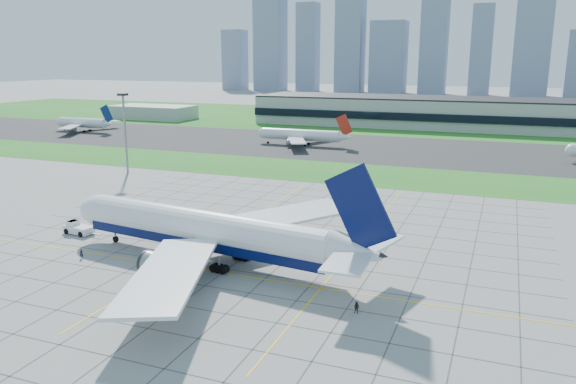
{
  "coord_description": "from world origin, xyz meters",
  "views": [
    {
      "loc": [
        43.93,
        -83.01,
        36.37
      ],
      "look_at": [
        -0.76,
        31.4,
        7.0
      ],
      "focal_mm": 35.0,
      "sensor_mm": 36.0,
      "label": 1
    }
  ],
  "objects_px": {
    "distant_jet_1": "(302,135)",
    "light_mast": "(125,123)",
    "airliner": "(207,231)",
    "crew_near": "(81,254)",
    "pushback_tug": "(78,228)",
    "distant_jet_0": "(84,123)",
    "crew_far": "(357,308)"
  },
  "relations": [
    {
      "from": "crew_near",
      "to": "distant_jet_0",
      "type": "relative_size",
      "value": 0.04
    },
    {
      "from": "pushback_tug",
      "to": "distant_jet_0",
      "type": "height_order",
      "value": "distant_jet_0"
    },
    {
      "from": "light_mast",
      "to": "pushback_tug",
      "type": "distance_m",
      "value": 67.35
    },
    {
      "from": "distant_jet_0",
      "to": "distant_jet_1",
      "type": "distance_m",
      "value": 118.8
    },
    {
      "from": "airliner",
      "to": "distant_jet_1",
      "type": "xyz_separation_m",
      "value": [
        -31.99,
        138.7,
        -1.26
      ]
    },
    {
      "from": "distant_jet_0",
      "to": "crew_near",
      "type": "bearing_deg",
      "value": -49.33
    },
    {
      "from": "light_mast",
      "to": "airliner",
      "type": "relative_size",
      "value": 0.38
    },
    {
      "from": "pushback_tug",
      "to": "crew_near",
      "type": "bearing_deg",
      "value": -38.95
    },
    {
      "from": "airliner",
      "to": "distant_jet_1",
      "type": "bearing_deg",
      "value": 110.36
    },
    {
      "from": "pushback_tug",
      "to": "distant_jet_0",
      "type": "bearing_deg",
      "value": 137.77
    },
    {
      "from": "distant_jet_0",
      "to": "crew_far",
      "type": "bearing_deg",
      "value": -40.1
    },
    {
      "from": "distant_jet_1",
      "to": "light_mast",
      "type": "bearing_deg",
      "value": -113.36
    },
    {
      "from": "airliner",
      "to": "crew_far",
      "type": "xyz_separation_m",
      "value": [
        30.94,
        -11.19,
        -4.83
      ]
    },
    {
      "from": "crew_far",
      "to": "distant_jet_1",
      "type": "xyz_separation_m",
      "value": [
        -62.93,
        149.88,
        3.58
      ]
    },
    {
      "from": "light_mast",
      "to": "airliner",
      "type": "bearing_deg",
      "value": -44.06
    },
    {
      "from": "pushback_tug",
      "to": "distant_jet_1",
      "type": "height_order",
      "value": "distant_jet_1"
    },
    {
      "from": "pushback_tug",
      "to": "distant_jet_0",
      "type": "xyz_separation_m",
      "value": [
        -116.67,
        137.12,
        3.32
      ]
    },
    {
      "from": "airliner",
      "to": "distant_jet_0",
      "type": "height_order",
      "value": "airliner"
    },
    {
      "from": "crew_near",
      "to": "distant_jet_1",
      "type": "distance_m",
      "value": 146.2
    },
    {
      "from": "crew_near",
      "to": "crew_far",
      "type": "bearing_deg",
      "value": -40.18
    },
    {
      "from": "pushback_tug",
      "to": "distant_jet_0",
      "type": "relative_size",
      "value": 0.22
    },
    {
      "from": "pushback_tug",
      "to": "crew_far",
      "type": "bearing_deg",
      "value": -6.35
    },
    {
      "from": "airliner",
      "to": "pushback_tug",
      "type": "height_order",
      "value": "airliner"
    },
    {
      "from": "airliner",
      "to": "crew_near",
      "type": "relative_size",
      "value": 38.05
    },
    {
      "from": "pushback_tug",
      "to": "crew_far",
      "type": "relative_size",
      "value": 5.26
    },
    {
      "from": "distant_jet_0",
      "to": "distant_jet_1",
      "type": "relative_size",
      "value": 1.0
    },
    {
      "from": "crew_near",
      "to": "crew_far",
      "type": "xyz_separation_m",
      "value": [
        53.7,
        -4.02,
        0.03
      ]
    },
    {
      "from": "airliner",
      "to": "crew_far",
      "type": "bearing_deg",
      "value": -12.51
    },
    {
      "from": "airliner",
      "to": "light_mast",
      "type": "bearing_deg",
      "value": 143.31
    },
    {
      "from": "crew_near",
      "to": "light_mast",
      "type": "bearing_deg",
      "value": 85.14
    },
    {
      "from": "pushback_tug",
      "to": "airliner",
      "type": "bearing_deg",
      "value": -0.47
    },
    {
      "from": "airliner",
      "to": "distant_jet_1",
      "type": "relative_size",
      "value": 1.57
    }
  ]
}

